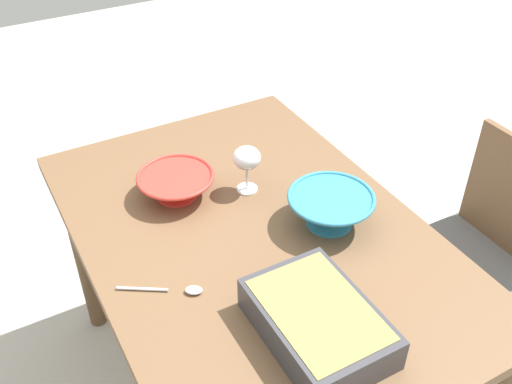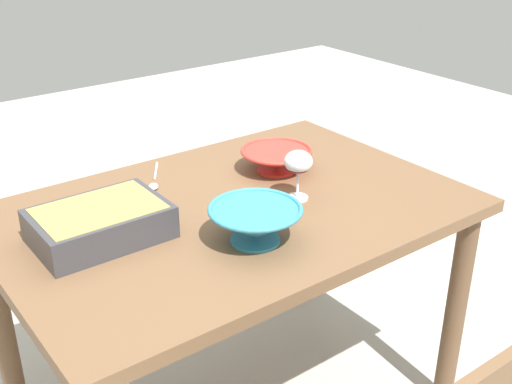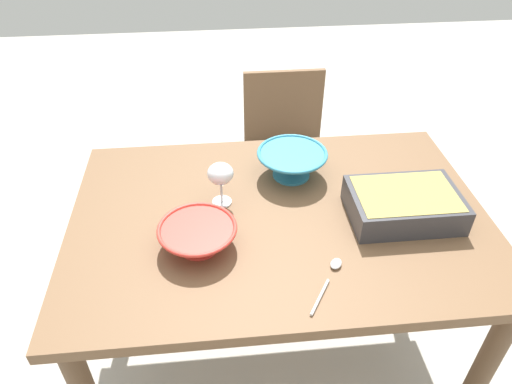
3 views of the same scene
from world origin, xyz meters
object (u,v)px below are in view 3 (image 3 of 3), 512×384
casserole_dish (404,203)px  serving_spoon (331,273)px  dining_table (279,238)px  wine_glass (221,175)px  small_bowl (198,235)px  mixing_bowl (292,162)px  chair (285,153)px

casserole_dish → serving_spoon: casserole_dish is taller
dining_table → casserole_dish: casserole_dish is taller
dining_table → wine_glass: size_ratio=8.78×
small_bowl → serving_spoon: bearing=157.4°
small_bowl → dining_table: bearing=-154.7°
mixing_bowl → serving_spoon: size_ratio=1.26×
small_bowl → serving_spoon: size_ratio=1.20×
mixing_bowl → small_bowl: size_ratio=1.06×
wine_glass → mixing_bowl: size_ratio=0.62×
wine_glass → serving_spoon: wine_glass is taller
wine_glass → serving_spoon: bearing=129.4°
small_bowl → mixing_bowl: bearing=-135.1°
casserole_dish → wine_glass: bearing=-12.2°
chair → small_bowl: 1.07m
wine_glass → casserole_dish: 0.58m
chair → casserole_dish: 0.95m
wine_glass → serving_spoon: 0.46m
wine_glass → mixing_bowl: wine_glass is taller
dining_table → small_bowl: bearing=25.3°
casserole_dish → small_bowl: size_ratio=1.46×
wine_glass → mixing_bowl: 0.29m
dining_table → wine_glass: (0.18, -0.08, 0.21)m
dining_table → serving_spoon: (-0.11, 0.27, 0.11)m
chair → serving_spoon: (0.04, 1.08, 0.31)m
casserole_dish → mixing_bowl: bearing=-38.6°
chair → dining_table: bearing=79.5°
dining_table → chair: size_ratio=1.55×
casserole_dish → serving_spoon: 0.36m
casserole_dish → serving_spoon: bearing=39.1°
chair → mixing_bowl: mixing_bowl is taller
mixing_bowl → dining_table: bearing=71.1°
dining_table → chair: chair is taller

